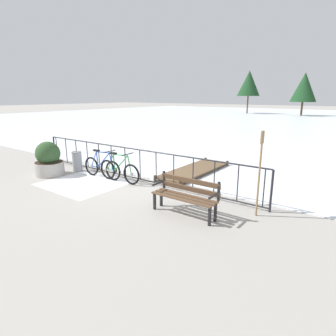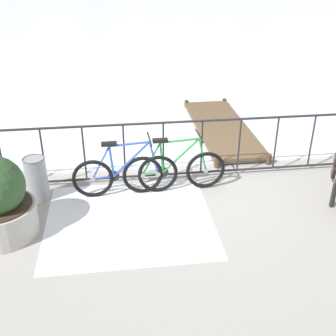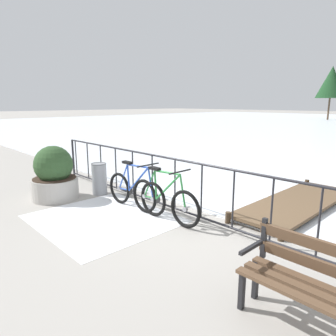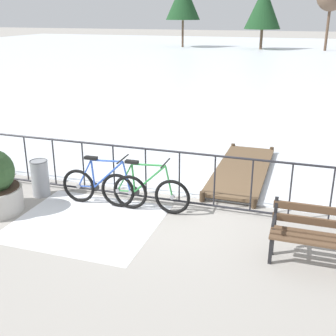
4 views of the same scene
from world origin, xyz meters
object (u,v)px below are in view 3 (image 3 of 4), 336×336
at_px(park_bench, 333,287).
at_px(planter_with_shrub, 54,175).
at_px(trash_bin, 99,178).
at_px(bicycle_second, 163,200).
at_px(bicycle_near_railing, 135,191).

height_order(park_bench, planter_with_shrub, planter_with_shrub).
bearing_deg(trash_bin, planter_with_shrub, -112.67).
distance_m(bicycle_second, planter_with_shrub, 2.73).
distance_m(park_bench, trash_bin, 5.40).
relative_size(bicycle_near_railing, park_bench, 1.07).
xyz_separation_m(planter_with_shrub, trash_bin, (0.37, 0.89, -0.16)).
height_order(planter_with_shrub, trash_bin, planter_with_shrub).
bearing_deg(bicycle_near_railing, bicycle_second, 2.01).
height_order(bicycle_second, trash_bin, bicycle_second).
bearing_deg(park_bench, planter_with_shrub, -179.75).
bearing_deg(bicycle_second, trash_bin, 179.96).
height_order(bicycle_second, park_bench, bicycle_second).
distance_m(bicycle_second, park_bench, 3.25).
relative_size(bicycle_second, trash_bin, 2.34).
xyz_separation_m(bicycle_second, planter_with_shrub, (-2.57, -0.89, 0.16)).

